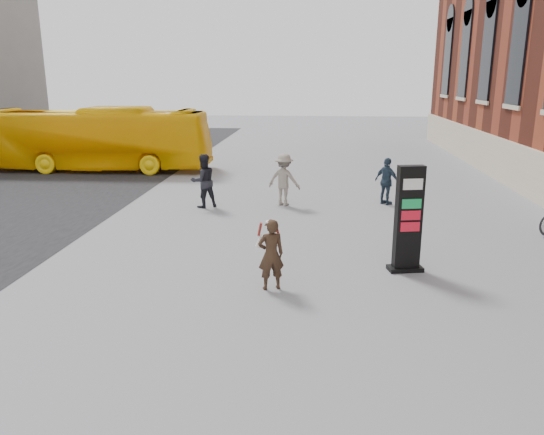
# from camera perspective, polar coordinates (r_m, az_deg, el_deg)

# --- Properties ---
(ground) EXTENTS (100.00, 100.00, 0.00)m
(ground) POSITION_cam_1_polar(r_m,az_deg,el_deg) (11.74, -3.24, -6.95)
(ground) COLOR #9E9EA3
(info_pylon) EXTENTS (0.85, 0.54, 2.47)m
(info_pylon) POSITION_cam_1_polar(r_m,az_deg,el_deg) (12.41, 14.45, -0.20)
(info_pylon) COLOR black
(info_pylon) RESTS_ON ground
(woman) EXTENTS (0.70, 0.67, 1.54)m
(woman) POSITION_cam_1_polar(r_m,az_deg,el_deg) (11.11, -0.13, -3.90)
(woman) COLOR black
(woman) RESTS_ON ground
(bus) EXTENTS (10.74, 2.77, 2.98)m
(bus) POSITION_cam_1_polar(r_m,az_deg,el_deg) (26.67, -18.34, 8.02)
(bus) COLOR #FAC106
(bus) RESTS_ON road
(pedestrian_a) EXTENTS (1.12, 1.07, 1.83)m
(pedestrian_a) POSITION_cam_1_polar(r_m,az_deg,el_deg) (18.25, -7.39, 3.92)
(pedestrian_a) COLOR black
(pedestrian_a) RESTS_ON ground
(pedestrian_b) EXTENTS (1.32, 1.01, 1.80)m
(pedestrian_b) POSITION_cam_1_polar(r_m,az_deg,el_deg) (18.44, 1.30, 4.11)
(pedestrian_b) COLOR gray
(pedestrian_b) RESTS_ON ground
(pedestrian_c) EXTENTS (0.98, 0.95, 1.64)m
(pedestrian_c) POSITION_cam_1_polar(r_m,az_deg,el_deg) (18.96, 12.25, 3.83)
(pedestrian_c) COLOR #283B4C
(pedestrian_c) RESTS_ON ground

